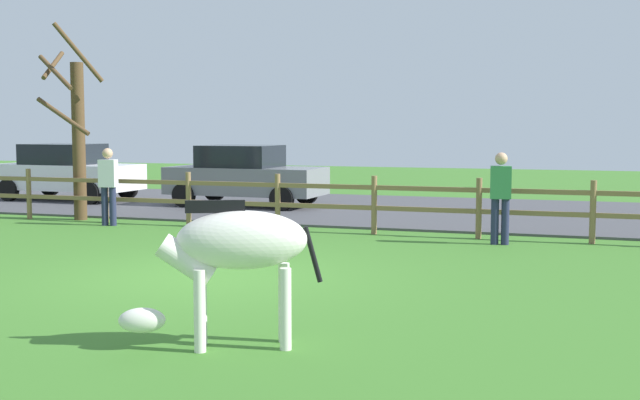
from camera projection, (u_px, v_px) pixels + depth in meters
name	position (u px, v px, depth m)	size (l,w,h in m)	color
ground_plane	(208.00, 276.00, 11.24)	(60.00, 60.00, 0.00)	#3D7528
parking_asphalt	(374.00, 209.00, 20.02)	(28.00, 7.40, 0.05)	#47474C
paddock_fence	(278.00, 198.00, 16.19)	(20.30, 0.11, 1.14)	olive
bare_tree	(76.00, 131.00, 17.75)	(1.48, 1.17, 4.32)	#513A23
zebra	(233.00, 251.00, 7.55)	(1.82, 1.04, 1.41)	white
crow_on_grass	(232.00, 253.00, 12.48)	(0.21, 0.10, 0.20)	black
parked_car_white	(67.00, 171.00, 22.24)	(4.07, 2.02, 1.56)	white
parked_car_grey	(245.00, 175.00, 20.62)	(4.04, 1.96, 1.56)	slate
visitor_left_of_tree	(501.00, 194.00, 14.15)	(0.39, 0.27, 1.64)	#232847
visitor_right_of_tree	(108.00, 183.00, 16.87)	(0.39, 0.28, 1.64)	#232847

